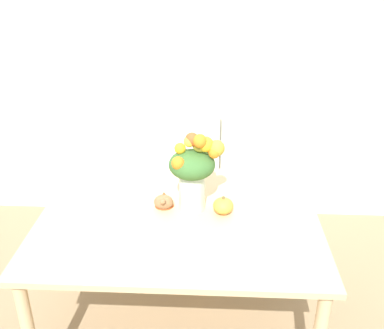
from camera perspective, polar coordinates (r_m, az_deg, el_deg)
ground_plane at (r=2.76m, az=-1.49°, el=-19.36°), size 12.00×12.00×0.00m
wall_back at (r=3.25m, az=-0.10°, el=15.09°), size 8.00×0.06×2.70m
dining_table at (r=2.35m, az=-1.68°, el=-8.14°), size 1.41×1.09×0.73m
flower_vase at (r=2.25m, az=0.21°, el=-0.74°), size 0.28×0.25×0.42m
pumpkin at (r=2.30m, az=3.98°, el=-5.26°), size 0.11×0.11×0.10m
turkey_figurine at (r=2.36m, az=-3.59°, el=-4.54°), size 0.10×0.14×0.08m
dining_chair_near_window at (r=3.19m, az=-0.07°, el=-1.13°), size 0.44×0.44×1.00m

